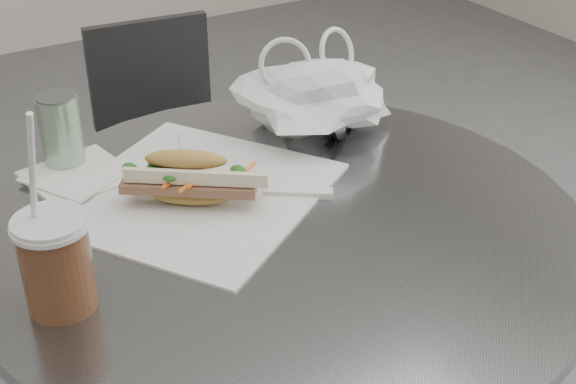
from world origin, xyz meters
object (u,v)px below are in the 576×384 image
banh_mi (189,179)px  drink_can (61,132)px  chair_far (176,191)px  iced_coffee (56,262)px  cafe_table (285,382)px  sunglasses (343,119)px

banh_mi → drink_can: 0.21m
chair_far → iced_coffee: size_ratio=2.96×
iced_coffee → drink_can: bearing=72.2°
cafe_table → chair_far: bearing=77.7°
cafe_table → drink_can: (-0.19, 0.28, 0.33)m
drink_can → iced_coffee: bearing=-107.8°
iced_coffee → sunglasses: (0.49, 0.20, -0.04)m
cafe_table → banh_mi: banh_mi is taller
sunglasses → cafe_table: bearing=-176.4°
cafe_table → sunglasses: bearing=40.5°
sunglasses → drink_can: bearing=129.0°
chair_far → iced_coffee: bearing=66.5°
banh_mi → chair_far: bearing=105.6°
cafe_table → iced_coffee: 0.44m
cafe_table → iced_coffee: bearing=-175.5°
chair_far → sunglasses: (0.03, -0.64, 0.45)m
cafe_table → sunglasses: 0.40m
banh_mi → cafe_table: bearing=-13.4°
drink_can → chair_far: bearing=55.7°
banh_mi → sunglasses: (0.29, 0.08, -0.02)m
sunglasses → banh_mi: bearing=158.2°
cafe_table → banh_mi: (-0.08, 0.10, 0.31)m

